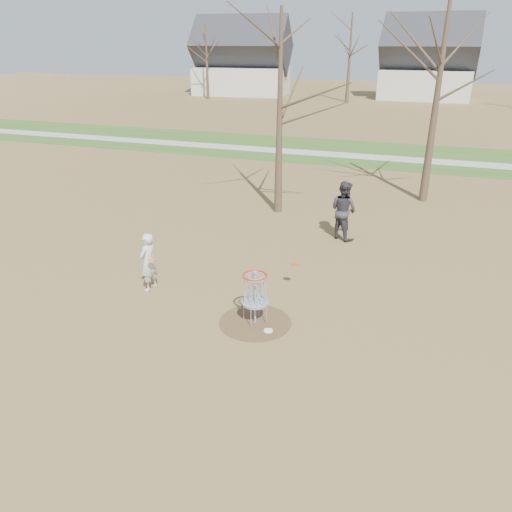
{
  "coord_description": "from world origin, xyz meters",
  "views": [
    {
      "loc": [
        3.52,
        -10.02,
        6.41
      ],
      "look_at": [
        -0.5,
        1.5,
        1.1
      ],
      "focal_mm": 35.0,
      "sensor_mm": 36.0,
      "label": 1
    }
  ],
  "objects_px": {
    "player_standing": "(148,262)",
    "disc_grounded": "(268,331)",
    "disc_golf_basket": "(255,289)",
    "player_throwing": "(343,210)"
  },
  "relations": [
    {
      "from": "player_standing",
      "to": "disc_grounded",
      "type": "xyz_separation_m",
      "value": [
        3.79,
        -1.02,
        -0.81
      ]
    },
    {
      "from": "player_throwing",
      "to": "disc_grounded",
      "type": "height_order",
      "value": "player_throwing"
    },
    {
      "from": "player_throwing",
      "to": "disc_grounded",
      "type": "bearing_deg",
      "value": 116.63
    },
    {
      "from": "player_standing",
      "to": "disc_golf_basket",
      "type": "bearing_deg",
      "value": 85.74
    },
    {
      "from": "player_throwing",
      "to": "disc_grounded",
      "type": "distance_m",
      "value": 6.78
    },
    {
      "from": "disc_grounded",
      "to": "disc_golf_basket",
      "type": "height_order",
      "value": "disc_golf_basket"
    },
    {
      "from": "disc_grounded",
      "to": "disc_golf_basket",
      "type": "xyz_separation_m",
      "value": [
        -0.43,
        0.29,
        0.89
      ]
    },
    {
      "from": "player_standing",
      "to": "disc_golf_basket",
      "type": "height_order",
      "value": "player_standing"
    },
    {
      "from": "player_throwing",
      "to": "player_standing",
      "type": "bearing_deg",
      "value": 83.88
    },
    {
      "from": "player_throwing",
      "to": "disc_golf_basket",
      "type": "height_order",
      "value": "player_throwing"
    }
  ]
}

